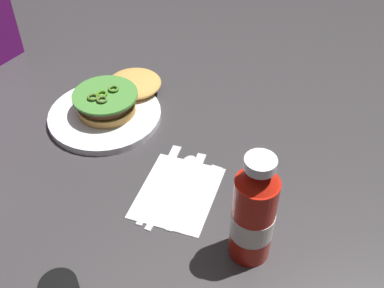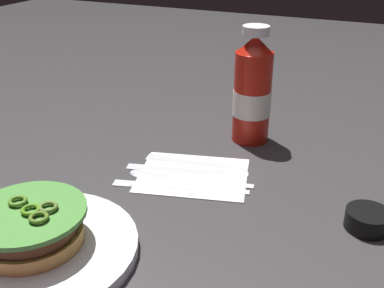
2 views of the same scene
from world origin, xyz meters
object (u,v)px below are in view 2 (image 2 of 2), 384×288
object	(u,v)px
dinner_plate	(38,250)
butter_knife	(179,168)
steak_knife	(171,185)
burger_sandwich	(6,222)
fork_utensil	(187,160)
spoon_utensil	(173,175)
condiment_cup	(368,220)
ketchup_bottle	(252,92)
napkin	(193,175)

from	to	relation	value
dinner_plate	butter_knife	xyz separation A→B (m)	(-0.06, -0.26, -0.00)
butter_knife	steak_knife	bearing A→B (deg)	103.64
dinner_plate	burger_sandwich	bearing A→B (deg)	-0.30
fork_utensil	spoon_utensil	xyz separation A→B (m)	(-0.00, 0.06, 0.00)
burger_sandwich	fork_utensil	bearing A→B (deg)	-110.41
condiment_cup	butter_knife	size ratio (longest dim) A/B	0.30
dinner_plate	spoon_utensil	bearing A→B (deg)	-105.62
burger_sandwich	butter_knife	distance (m)	0.28
ketchup_bottle	fork_utensil	world-z (taller)	ketchup_bottle
condiment_cup	fork_utensil	bearing A→B (deg)	-13.41
ketchup_bottle	condiment_cup	bearing A→B (deg)	138.21
spoon_utensil	fork_utensil	bearing A→B (deg)	-88.01
condiment_cup	fork_utensil	world-z (taller)	condiment_cup
ketchup_bottle	condiment_cup	xyz separation A→B (m)	(-0.23, 0.20, -0.08)
fork_utensil	dinner_plate	bearing A→B (deg)	77.59
burger_sandwich	steak_knife	xyz separation A→B (m)	(-0.12, -0.21, -0.03)
butter_knife	dinner_plate	bearing A→B (deg)	76.17
condiment_cup	spoon_utensil	world-z (taller)	condiment_cup
burger_sandwich	ketchup_bottle	bearing A→B (deg)	-112.66
napkin	fork_utensil	distance (m)	0.05
burger_sandwich	fork_utensil	distance (m)	0.31
burger_sandwich	napkin	bearing A→B (deg)	-118.20
ketchup_bottle	spoon_utensil	size ratio (longest dim) A/B	1.05
condiment_cup	butter_knife	world-z (taller)	condiment_cup
dinner_plate	condiment_cup	xyz separation A→B (m)	(-0.36, -0.22, 0.01)
fork_utensil	spoon_utensil	size ratio (longest dim) A/B	0.88
fork_utensil	steak_knife	xyz separation A→B (m)	(-0.01, 0.08, 0.00)
ketchup_bottle	spoon_utensil	bearing A→B (deg)	70.47
napkin	steak_knife	bearing A→B (deg)	71.89
napkin	butter_knife	xyz separation A→B (m)	(0.03, -0.01, 0.00)
fork_utensil	butter_knife	xyz separation A→B (m)	(-0.00, 0.03, 0.00)
burger_sandwich	butter_knife	world-z (taller)	burger_sandwich
napkin	fork_utensil	size ratio (longest dim) A/B	0.98
dinner_plate	fork_utensil	xyz separation A→B (m)	(-0.06, -0.29, -0.00)
dinner_plate	condiment_cup	world-z (taller)	condiment_cup
burger_sandwich	condiment_cup	size ratio (longest dim) A/B	3.92
condiment_cup	burger_sandwich	bearing A→B (deg)	28.75
burger_sandwich	spoon_utensil	world-z (taller)	burger_sandwich
fork_utensil	spoon_utensil	distance (m)	0.06
ketchup_bottle	butter_knife	distance (m)	0.20
burger_sandwich	fork_utensil	world-z (taller)	burger_sandwich
napkin	butter_knife	distance (m)	0.03
burger_sandwich	fork_utensil	xyz separation A→B (m)	(-0.11, -0.29, -0.03)
burger_sandwich	butter_knife	xyz separation A→B (m)	(-0.11, -0.26, -0.03)
dinner_plate	spoon_utensil	xyz separation A→B (m)	(-0.07, -0.24, -0.00)
spoon_utensil	steak_knife	size ratio (longest dim) A/B	0.96
condiment_cup	spoon_utensil	xyz separation A→B (m)	(0.29, -0.01, -0.01)
burger_sandwich	fork_utensil	size ratio (longest dim) A/B	1.32
spoon_utensil	ketchup_bottle	bearing A→B (deg)	-109.53
condiment_cup	dinner_plate	bearing A→B (deg)	31.67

